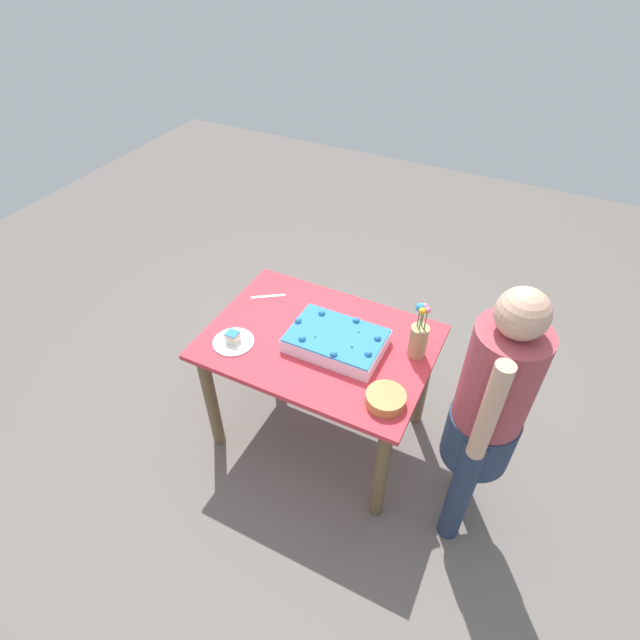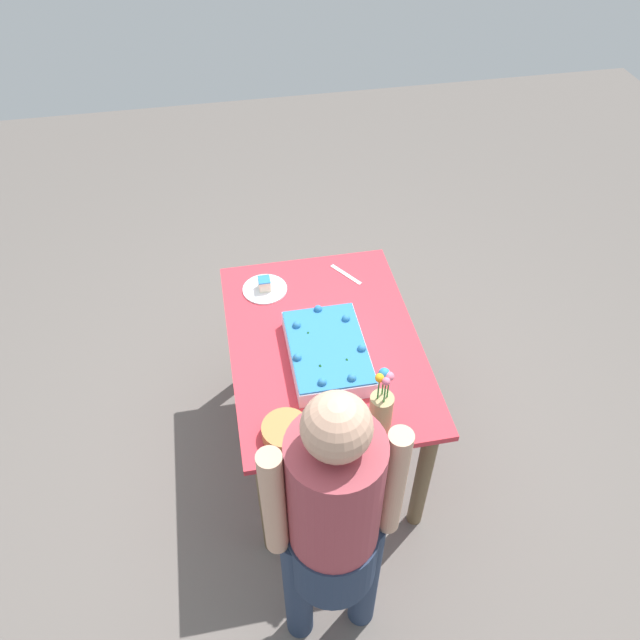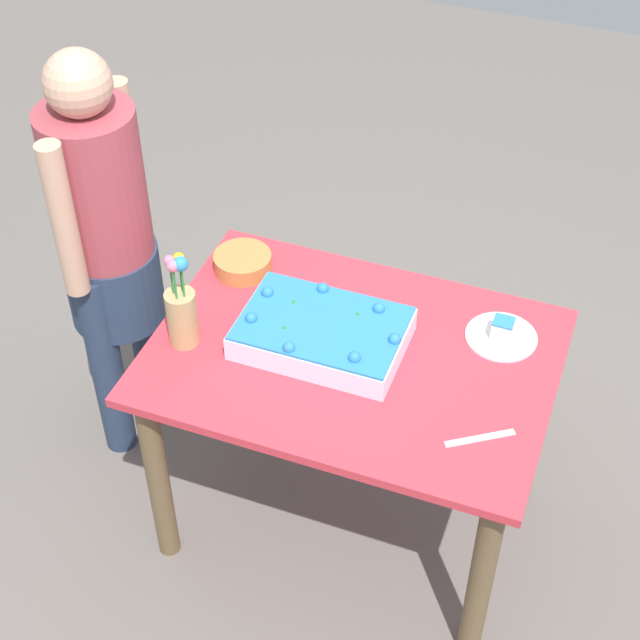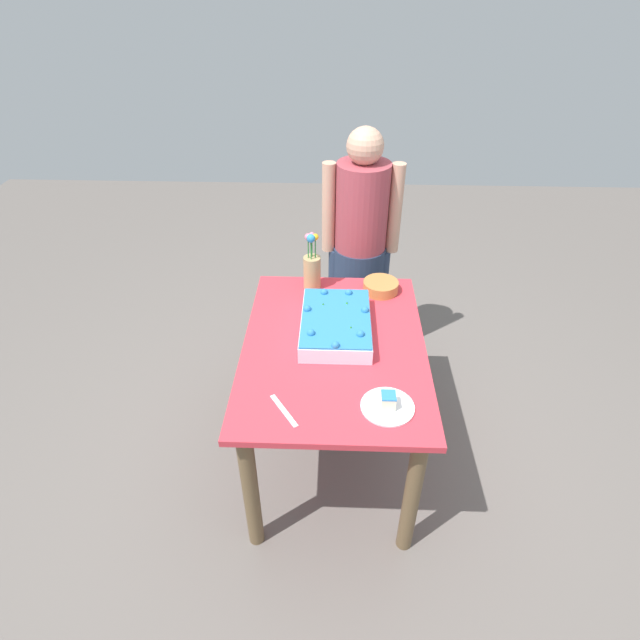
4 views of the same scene
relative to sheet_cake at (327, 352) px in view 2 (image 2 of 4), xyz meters
name	(u,v)px [view 2 (image 2 of 4)]	position (x,y,z in m)	size (l,w,h in m)	color
ground_plane	(324,441)	(0.10, -0.01, -0.81)	(8.00, 8.00, 0.00)	#665F59
dining_table	(324,363)	(0.10, -0.01, -0.19)	(1.16, 0.83, 0.76)	#D03440
sheet_cake	(327,352)	(0.00, 0.00, 0.00)	(0.48, 0.32, 0.11)	white
serving_plate_with_slice	(265,287)	(0.49, 0.21, -0.03)	(0.21, 0.21, 0.07)	white
cake_knife	(346,275)	(0.52, -0.20, -0.04)	(0.20, 0.02, 0.00)	silver
flower_vase	(381,408)	(-0.38, -0.13, 0.07)	(0.09, 0.09, 0.32)	tan
fruit_bowl	(286,431)	(-0.36, 0.23, -0.01)	(0.18, 0.18, 0.06)	#BA7C40
person_standing	(334,523)	(-0.78, 0.13, 0.05)	(0.31, 0.45, 1.49)	#263550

